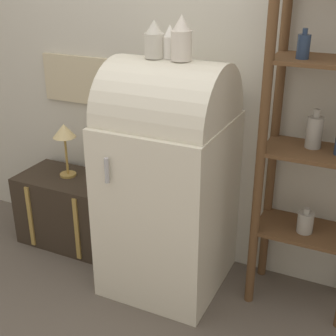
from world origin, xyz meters
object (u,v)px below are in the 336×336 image
(suitcase_trunk, at_px, (71,209))
(vase_right, at_px, (182,39))
(refrigerator, at_px, (169,175))
(vase_center, at_px, (170,43))
(vase_left, at_px, (154,40))
(desk_lamp, at_px, (64,135))

(suitcase_trunk, relative_size, vase_right, 3.10)
(suitcase_trunk, bearing_deg, refrigerator, -7.23)
(refrigerator, xyz_separation_m, vase_center, (0.00, 0.01, 0.74))
(vase_center, bearing_deg, refrigerator, -101.57)
(suitcase_trunk, xyz_separation_m, vase_right, (0.87, -0.11, 1.22))
(refrigerator, bearing_deg, vase_center, 78.43)
(vase_left, bearing_deg, desk_lamp, 169.68)
(refrigerator, height_order, suitcase_trunk, refrigerator)
(vase_left, relative_size, vase_right, 0.85)
(desk_lamp, bearing_deg, vase_left, -10.32)
(vase_right, bearing_deg, vase_left, 178.47)
(vase_center, height_order, vase_right, vase_right)
(refrigerator, relative_size, vase_left, 7.19)
(suitcase_trunk, bearing_deg, vase_center, -6.22)
(refrigerator, distance_m, desk_lamp, 0.83)
(suitcase_trunk, height_order, vase_right, vase_right)
(refrigerator, height_order, vase_center, vase_center)
(suitcase_trunk, relative_size, desk_lamp, 1.89)
(suitcase_trunk, xyz_separation_m, vase_left, (0.72, -0.11, 1.21))
(suitcase_trunk, xyz_separation_m, desk_lamp, (-0.02, 0.02, 0.54))
(suitcase_trunk, height_order, vase_left, vase_left)
(vase_center, relative_size, desk_lamp, 0.46)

